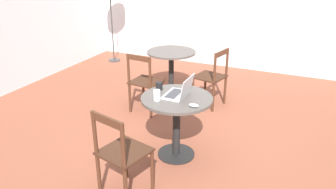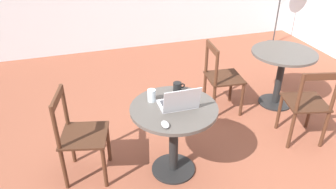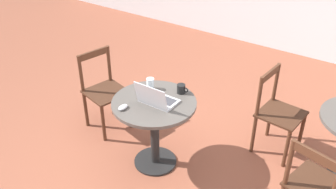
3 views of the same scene
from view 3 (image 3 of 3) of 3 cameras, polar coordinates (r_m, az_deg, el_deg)
name	(u,v)px [view 3 (image 3 of 3)]	position (r m, az deg, el deg)	size (l,w,h in m)	color
ground_plane	(166,169)	(3.64, -0.26, -11.30)	(16.00, 16.00, 0.00)	brown
cafe_table_near	(154,117)	(3.38, -2.09, -3.47)	(0.75, 0.75, 0.70)	black
chair_near_left	(104,91)	(4.01, -9.71, 0.52)	(0.48, 0.48, 0.86)	#472819
chair_mid_front	(315,188)	(3.06, 21.43, -13.17)	(0.48, 0.48, 0.86)	#472819
chair_mid_left	(277,113)	(3.76, 16.30, -2.72)	(0.43, 0.43, 0.86)	#472819
laptop	(157,99)	(3.24, -1.75, -0.69)	(0.32, 0.25, 0.22)	#B7B7BC
mouse	(123,107)	(3.21, -6.87, -1.94)	(0.06, 0.10, 0.03)	#B7B7BC
mug	(181,89)	(3.39, 2.06, 0.87)	(0.11, 0.08, 0.08)	black
drinking_glass	(150,84)	(3.45, -2.71, 1.63)	(0.07, 0.07, 0.11)	silver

